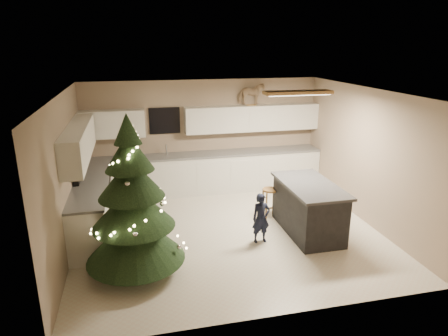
# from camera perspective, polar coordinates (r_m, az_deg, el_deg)

# --- Properties ---
(ground_plane) EXTENTS (5.50, 5.50, 0.00)m
(ground_plane) POSITION_cam_1_polar(r_m,az_deg,el_deg) (7.60, 0.61, -9.08)
(ground_plane) COLOR beige
(room_shell) EXTENTS (5.52, 5.02, 2.61)m
(room_shell) POSITION_cam_1_polar(r_m,az_deg,el_deg) (7.00, 0.83, 3.86)
(room_shell) COLOR gray
(room_shell) RESTS_ON ground_plane
(cabinetry) EXTENTS (5.50, 3.20, 2.00)m
(cabinetry) POSITION_cam_1_polar(r_m,az_deg,el_deg) (8.69, -7.81, -0.37)
(cabinetry) COLOR silver
(cabinetry) RESTS_ON ground_plane
(island) EXTENTS (0.90, 1.70, 0.95)m
(island) POSITION_cam_1_polar(r_m,az_deg,el_deg) (7.57, 11.94, -5.60)
(island) COLOR black
(island) RESTS_ON ground_plane
(bar_stool) EXTENTS (0.32, 0.32, 0.60)m
(bar_stool) POSITION_cam_1_polar(r_m,az_deg,el_deg) (8.10, 6.61, -3.98)
(bar_stool) COLOR #966337
(bar_stool) RESTS_ON ground_plane
(christmas_tree) EXTENTS (1.55, 1.50, 2.48)m
(christmas_tree) POSITION_cam_1_polar(r_m,az_deg,el_deg) (6.10, -12.85, -5.97)
(christmas_tree) COLOR #3F2816
(christmas_tree) RESTS_ON ground_plane
(toddler) EXTENTS (0.34, 0.23, 0.90)m
(toddler) POSITION_cam_1_polar(r_m,az_deg,el_deg) (7.09, 5.31, -7.16)
(toddler) COLOR black
(toddler) RESTS_ON ground_plane
(rocking_horse) EXTENTS (0.60, 0.29, 0.52)m
(rocking_horse) POSITION_cam_1_polar(r_m,az_deg,el_deg) (9.41, 3.93, 10.53)
(rocking_horse) COLOR #966337
(rocking_horse) RESTS_ON cabinetry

